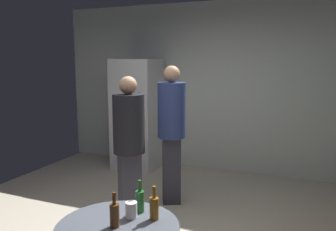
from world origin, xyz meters
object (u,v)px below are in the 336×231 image
at_px(beer_bottle_green, 140,200).
at_px(plastic_cup_white, 131,210).
at_px(person_in_black_shirt, 129,139).
at_px(beer_bottle_brown, 115,214).
at_px(person_in_navy_shirt, 172,124).
at_px(refrigerator, 137,114).
at_px(beer_bottle_amber, 154,207).

xyz_separation_m(beer_bottle_green, plastic_cup_white, (-0.01, -0.11, -0.03)).
bearing_deg(person_in_black_shirt, beer_bottle_brown, -23.25).
bearing_deg(beer_bottle_brown, plastic_cup_white, 76.33).
bearing_deg(person_in_black_shirt, person_in_navy_shirt, 112.36).
height_order(beer_bottle_green, person_in_navy_shirt, person_in_navy_shirt).
relative_size(refrigerator, beer_bottle_amber, 7.83).
relative_size(beer_bottle_green, plastic_cup_white, 2.09).
distance_m(plastic_cup_white, person_in_navy_shirt, 1.99).
distance_m(plastic_cup_white, person_in_black_shirt, 1.45).
height_order(refrigerator, beer_bottle_brown, refrigerator).
distance_m(beer_bottle_brown, person_in_black_shirt, 1.57).
bearing_deg(beer_bottle_amber, beer_bottle_brown, -134.35).
height_order(beer_bottle_brown, person_in_navy_shirt, person_in_navy_shirt).
xyz_separation_m(plastic_cup_white, person_in_black_shirt, (-0.71, 1.26, 0.15)).
distance_m(beer_bottle_amber, plastic_cup_white, 0.16).
relative_size(refrigerator, plastic_cup_white, 16.36).
bearing_deg(person_in_navy_shirt, plastic_cup_white, -12.11).
relative_size(refrigerator, beer_bottle_green, 7.83).
xyz_separation_m(beer_bottle_amber, person_in_black_shirt, (-0.87, 1.22, 0.13)).
height_order(refrigerator, beer_bottle_green, refrigerator).
xyz_separation_m(refrigerator, beer_bottle_green, (1.58, -2.97, -0.08)).
bearing_deg(person_in_navy_shirt, beer_bottle_green, -11.01).
xyz_separation_m(refrigerator, beer_bottle_brown, (1.53, -3.22, -0.08)).
bearing_deg(beer_bottle_amber, beer_bottle_green, 154.92).
relative_size(beer_bottle_brown, beer_bottle_green, 1.00).
xyz_separation_m(plastic_cup_white, person_in_navy_shirt, (-0.49, 1.92, 0.22)).
bearing_deg(beer_bottle_brown, beer_bottle_green, 79.68).
bearing_deg(refrigerator, beer_bottle_brown, -64.57).
bearing_deg(refrigerator, plastic_cup_white, -62.94).
bearing_deg(plastic_cup_white, person_in_navy_shirt, 104.30).
height_order(person_in_navy_shirt, person_in_black_shirt, person_in_navy_shirt).
distance_m(beer_bottle_amber, beer_bottle_brown, 0.27).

